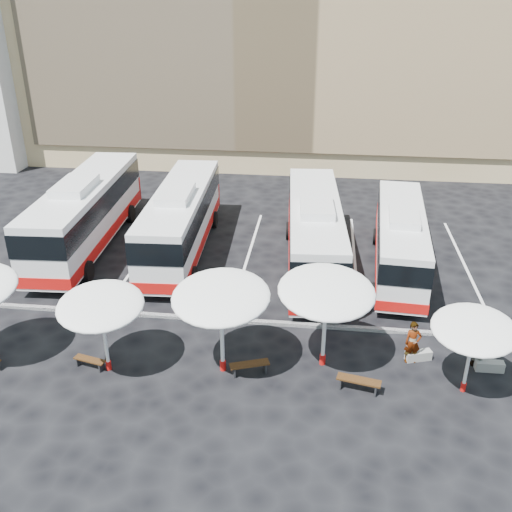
# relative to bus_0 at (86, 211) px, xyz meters

# --- Properties ---
(ground) EXTENTS (120.00, 120.00, 0.00)m
(ground) POSITION_rel_bus_0_xyz_m (9.50, -7.94, -2.18)
(ground) COLOR black
(ground) RESTS_ON ground
(sandstone_building) EXTENTS (42.00, 18.25, 29.60)m
(sandstone_building) POSITION_rel_bus_0_xyz_m (9.50, 23.93, 10.45)
(sandstone_building) COLOR tan
(sandstone_building) RESTS_ON ground
(curb_divider) EXTENTS (34.00, 0.25, 0.15)m
(curb_divider) POSITION_rel_bus_0_xyz_m (9.50, -7.44, -2.10)
(curb_divider) COLOR black
(curb_divider) RESTS_ON ground
(bay_lines) EXTENTS (24.15, 12.00, 0.01)m
(bay_lines) POSITION_rel_bus_0_xyz_m (9.50, 0.06, -2.17)
(bay_lines) COLOR white
(bay_lines) RESTS_ON ground
(bus_0) EXTENTS (3.65, 13.56, 4.26)m
(bus_0) POSITION_rel_bus_0_xyz_m (0.00, 0.00, 0.00)
(bus_0) COLOR white
(bus_0) RESTS_ON ground
(bus_1) EXTENTS (3.41, 12.81, 4.03)m
(bus_1) POSITION_rel_bus_0_xyz_m (5.63, -0.08, -0.12)
(bus_1) COLOR white
(bus_1) RESTS_ON ground
(bus_2) EXTENTS (3.58, 12.87, 4.04)m
(bus_2) POSITION_rel_bus_0_xyz_m (13.18, -1.15, -0.12)
(bus_2) COLOR white
(bus_2) RESTS_ON ground
(bus_3) EXTENTS (3.22, 11.38, 3.57)m
(bus_3) POSITION_rel_bus_0_xyz_m (17.73, -1.03, -0.36)
(bus_3) COLOR white
(bus_3) RESTS_ON ground
(sunshade_1) EXTENTS (4.02, 4.05, 3.47)m
(sunshade_1) POSITION_rel_bus_0_xyz_m (5.37, -11.58, 0.77)
(sunshade_1) COLOR white
(sunshade_1) RESTS_ON ground
(sunshade_2) EXTENTS (4.09, 4.13, 3.93)m
(sunshade_2) POSITION_rel_bus_0_xyz_m (9.91, -11.06, 1.16)
(sunshade_2) COLOR white
(sunshade_2) RESTS_ON ground
(sunshade_3) EXTENTS (4.54, 4.58, 3.94)m
(sunshade_3) POSITION_rel_bus_0_xyz_m (13.85, -10.18, 1.17)
(sunshade_3) COLOR white
(sunshade_3) RESTS_ON ground
(sunshade_4) EXTENTS (3.83, 3.86, 3.22)m
(sunshade_4) POSITION_rel_bus_0_xyz_m (19.17, -11.24, 0.56)
(sunshade_4) COLOR white
(sunshade_4) RESTS_ON ground
(wood_bench_1) EXTENTS (1.39, 0.67, 0.41)m
(wood_bench_1) POSITION_rel_bus_0_xyz_m (4.60, -11.55, -1.86)
(wood_bench_1) COLOR #311C0B
(wood_bench_1) RESTS_ON ground
(wood_bench_2) EXTENTS (1.62, 0.93, 0.48)m
(wood_bench_2) POSITION_rel_bus_0_xyz_m (11.00, -11.16, -1.81)
(wood_bench_2) COLOR #311C0B
(wood_bench_2) RESTS_ON ground
(wood_bench_3) EXTENTS (1.71, 0.78, 0.51)m
(wood_bench_3) POSITION_rel_bus_0_xyz_m (15.23, -11.70, -1.79)
(wood_bench_3) COLOR #311C0B
(wood_bench_3) RESTS_ON ground
(conc_bench_0) EXTENTS (1.13, 0.67, 0.40)m
(conc_bench_0) POSITION_rel_bus_0_xyz_m (17.75, -9.41, -1.98)
(conc_bench_0) COLOR gray
(conc_bench_0) RESTS_ON ground
(conc_bench_1) EXTENTS (1.11, 0.38, 0.41)m
(conc_bench_1) POSITION_rel_bus_0_xyz_m (20.47, -9.81, -1.97)
(conc_bench_1) COLOR gray
(conc_bench_1) RESTS_ON ground
(passenger_0) EXTENTS (0.73, 0.54, 1.84)m
(passenger_0) POSITION_rel_bus_0_xyz_m (17.43, -9.57, -1.26)
(passenger_0) COLOR black
(passenger_0) RESTS_ON ground
(passenger_1) EXTENTS (1.05, 0.99, 1.71)m
(passenger_1) POSITION_rel_bus_0_xyz_m (20.03, -9.52, -1.32)
(passenger_1) COLOR black
(passenger_1) RESTS_ON ground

